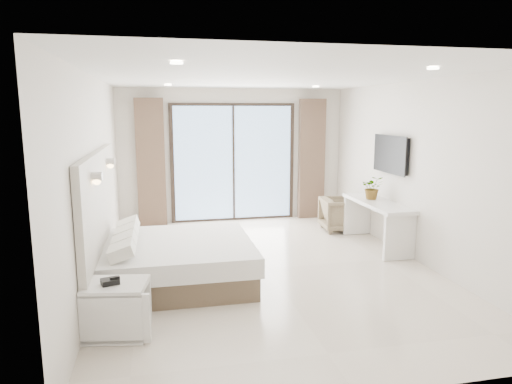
# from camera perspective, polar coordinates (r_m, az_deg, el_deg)

# --- Properties ---
(ground) EXTENTS (6.20, 6.20, 0.00)m
(ground) POSITION_cam_1_polar(r_m,az_deg,el_deg) (6.71, 1.50, -9.50)
(ground) COLOR beige
(ground) RESTS_ON ground
(room_shell) EXTENTS (4.62, 6.22, 2.72)m
(room_shell) POSITION_cam_1_polar(r_m,az_deg,el_deg) (7.03, -1.43, 4.64)
(room_shell) COLOR silver
(room_shell) RESTS_ON ground
(bed) EXTENTS (1.97, 1.87, 0.69)m
(bed) POSITION_cam_1_polar(r_m,az_deg,el_deg) (6.21, -10.06, -8.45)
(bed) COLOR brown
(bed) RESTS_ON ground
(nightstand) EXTENTS (0.67, 0.59, 0.55)m
(nightstand) POSITION_cam_1_polar(r_m,az_deg,el_deg) (4.96, -16.99, -13.82)
(nightstand) COLOR silver
(nightstand) RESTS_ON ground
(phone) EXTENTS (0.20, 0.18, 0.06)m
(phone) POSITION_cam_1_polar(r_m,az_deg,el_deg) (4.83, -17.78, -10.60)
(phone) COLOR black
(phone) RESTS_ON nightstand
(console_desk) EXTENTS (0.53, 1.69, 0.77)m
(console_desk) POSITION_cam_1_polar(r_m,az_deg,el_deg) (7.88, 14.89, -2.57)
(console_desk) COLOR silver
(console_desk) RESTS_ON ground
(plant) EXTENTS (0.48, 0.50, 0.31)m
(plant) POSITION_cam_1_polar(r_m,az_deg,el_deg) (7.99, 14.36, 0.24)
(plant) COLOR #33662D
(plant) RESTS_ON console_desk
(armchair) EXTENTS (0.68, 0.72, 0.70)m
(armchair) POSITION_cam_1_polar(r_m,az_deg,el_deg) (8.82, 10.51, -2.53)
(armchair) COLOR #817554
(armchair) RESTS_ON ground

